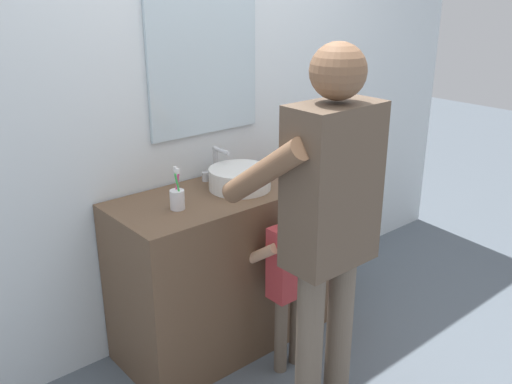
{
  "coord_description": "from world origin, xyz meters",
  "views": [
    {
      "loc": [
        -1.73,
        -1.88,
        1.92
      ],
      "look_at": [
        0.0,
        0.15,
        0.91
      ],
      "focal_mm": 39.37,
      "sensor_mm": 36.0,
      "label": 1
    }
  ],
  "objects_px": {
    "soap_bottle": "(281,160)",
    "toothbrush_cup": "(177,198)",
    "child_toddler": "(289,271)",
    "adult_parent": "(328,209)"
  },
  "relations": [
    {
      "from": "toothbrush_cup",
      "to": "adult_parent",
      "type": "bearing_deg",
      "value": -66.03
    },
    {
      "from": "soap_bottle",
      "to": "adult_parent",
      "type": "bearing_deg",
      "value": -120.26
    },
    {
      "from": "toothbrush_cup",
      "to": "soap_bottle",
      "type": "distance_m",
      "value": 0.76
    },
    {
      "from": "toothbrush_cup",
      "to": "soap_bottle",
      "type": "relative_size",
      "value": 1.25
    },
    {
      "from": "soap_bottle",
      "to": "adult_parent",
      "type": "relative_size",
      "value": 0.1
    },
    {
      "from": "child_toddler",
      "to": "adult_parent",
      "type": "distance_m",
      "value": 0.58
    },
    {
      "from": "soap_bottle",
      "to": "adult_parent",
      "type": "distance_m",
      "value": 0.9
    },
    {
      "from": "soap_bottle",
      "to": "toothbrush_cup",
      "type": "bearing_deg",
      "value": -173.21
    },
    {
      "from": "toothbrush_cup",
      "to": "soap_bottle",
      "type": "xyz_separation_m",
      "value": [
        0.76,
        0.09,
        0.01
      ]
    },
    {
      "from": "child_toddler",
      "to": "soap_bottle",
      "type": "bearing_deg",
      "value": 51.65
    }
  ]
}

